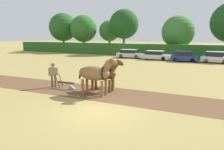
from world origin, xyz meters
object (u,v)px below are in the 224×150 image
(farmer_at_plow, at_px, (53,73))
(plow, at_px, (67,85))
(tree_left, at_px, (84,29))
(parked_car_left, at_px, (156,55))
(draft_horse_lead_right, at_px, (104,73))
(parked_car_far_left, at_px, (130,54))
(tree_center_left, at_px, (110,31))
(parked_car_center_left, at_px, (185,57))
(tree_center, at_px, (124,24))
(tree_center_right, at_px, (178,32))
(tree_far_left, at_px, (63,27))
(parked_car_center, at_px, (216,58))
(farmer_beside_team, at_px, (113,74))
(draft_horse_lead_left, at_px, (96,73))

(farmer_at_plow, bearing_deg, plow, 40.61)
(tree_left, relative_size, farmer_at_plow, 4.68)
(farmer_at_plow, height_order, parked_car_left, farmer_at_plow)
(draft_horse_lead_right, height_order, parked_car_far_left, draft_horse_lead_right)
(tree_center_left, relative_size, parked_car_center_left, 1.87)
(plow, height_order, parked_car_center_left, parked_car_center_left)
(tree_left, height_order, tree_center, tree_center)
(farmer_at_plow, bearing_deg, draft_horse_lead_right, 49.46)
(tree_left, height_order, tree_center_right, tree_left)
(plow, bearing_deg, tree_center, 104.67)
(parked_car_left, bearing_deg, parked_car_center_left, -5.30)
(tree_center_right, distance_m, draft_horse_lead_right, 29.86)
(tree_far_left, relative_size, draft_horse_lead_right, 3.29)
(tree_left, relative_size, parked_car_left, 1.88)
(draft_horse_lead_right, height_order, farmer_at_plow, draft_horse_lead_right)
(tree_center_left, bearing_deg, farmer_at_plow, -68.48)
(parked_car_center, bearing_deg, parked_car_center_left, -170.55)
(tree_left, bearing_deg, parked_car_far_left, -26.74)
(draft_horse_lead_right, xyz_separation_m, parked_car_far_left, (-7.45, 21.78, -0.54))
(tree_center_left, height_order, parked_car_left, tree_center_left)
(draft_horse_lead_right, bearing_deg, tree_center_right, 89.43)
(tree_center_left, distance_m, farmer_at_plow, 34.58)
(tree_left, xyz_separation_m, farmer_beside_team, (22.16, -27.79, -4.35))
(tree_center, distance_m, parked_car_center_left, 17.11)
(parked_car_center, bearing_deg, tree_center_left, 160.65)
(tree_center_left, distance_m, plow, 35.11)
(tree_center, xyz_separation_m, parked_car_center_left, (13.83, -8.52, -5.36))
(draft_horse_lead_right, height_order, farmer_beside_team, draft_horse_lead_right)
(tree_center, height_order, draft_horse_lead_left, tree_center)
(tree_far_left, height_order, parked_car_center, tree_far_left)
(tree_center_right, height_order, plow, tree_center_right)
(tree_far_left, height_order, farmer_at_plow, tree_far_left)
(farmer_at_plow, relative_size, parked_car_center, 0.45)
(farmer_beside_team, bearing_deg, tree_far_left, 93.43)
(parked_car_left, bearing_deg, tree_left, 157.52)
(tree_left, relative_size, farmer_beside_team, 4.98)
(draft_horse_lead_left, distance_m, farmer_beside_team, 2.59)
(tree_center, xyz_separation_m, tree_center_right, (10.88, 0.50, -1.65))
(draft_horse_lead_left, height_order, parked_car_left, draft_horse_lead_left)
(tree_center_right, bearing_deg, draft_horse_lead_right, -87.85)
(parked_car_left, bearing_deg, tree_center, 139.20)
(parked_car_center, bearing_deg, farmer_at_plow, -109.33)
(tree_center, distance_m, plow, 31.82)
(tree_far_left, relative_size, draft_horse_lead_left, 3.17)
(draft_horse_lead_right, bearing_deg, parked_car_left, 94.47)
(draft_horse_lead_left, xyz_separation_m, draft_horse_lead_right, (-0.05, 1.14, -0.18))
(tree_center, bearing_deg, draft_horse_lead_left, -68.33)
(tree_center, distance_m, farmer_beside_team, 30.66)
(draft_horse_lead_left, height_order, parked_car_far_left, draft_horse_lead_left)
(tree_center, height_order, farmer_beside_team, tree_center)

